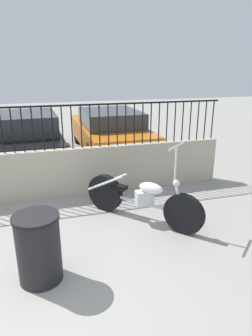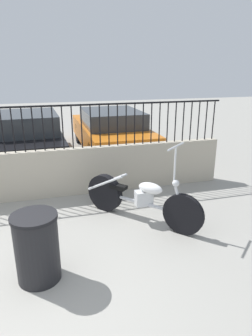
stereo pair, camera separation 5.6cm
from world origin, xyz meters
name	(u,v)px [view 1 (the left image)]	position (x,y,z in m)	size (l,w,h in m)	color
ground_plane	(18,307)	(0.00, 0.00, 0.00)	(40.00, 40.00, 0.00)	gray
low_wall	(23,176)	(0.00, 2.91, 0.48)	(8.24, 0.18, 0.96)	#B2A893
fence_railing	(17,123)	(0.00, 2.91, 1.52)	(8.24, 0.04, 0.85)	black
motorcycle_silver	(135,198)	(1.83, 1.55, 0.39)	(1.51, 1.72, 1.40)	black
trash_bin	(39,248)	(0.26, 0.41, 0.43)	(0.55, 0.55, 0.86)	black
car_black	(27,137)	(0.03, 5.64, 0.66)	(1.88, 4.13, 1.32)	black
car_orange	(109,130)	(2.40, 5.88, 0.65)	(1.80, 4.39, 1.27)	black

